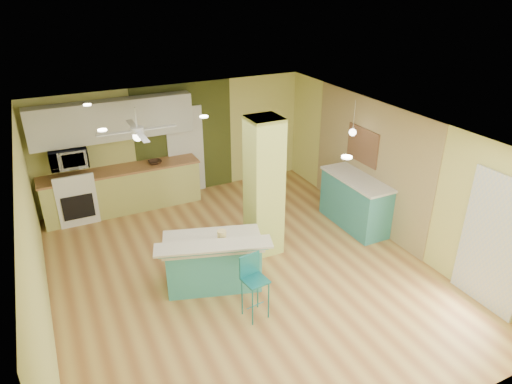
% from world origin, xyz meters
% --- Properties ---
extents(floor, '(6.00, 7.00, 0.01)m').
position_xyz_m(floor, '(0.00, 0.00, -0.01)').
color(floor, '#A26838').
rests_on(floor, ground).
extents(ceiling, '(6.00, 7.00, 0.01)m').
position_xyz_m(ceiling, '(0.00, 0.00, 2.50)').
color(ceiling, white).
rests_on(ceiling, wall_back).
extents(wall_back, '(6.00, 0.01, 2.50)m').
position_xyz_m(wall_back, '(0.00, 3.50, 1.25)').
color(wall_back, '#DAD975').
rests_on(wall_back, floor).
extents(wall_front, '(6.00, 0.01, 2.50)m').
position_xyz_m(wall_front, '(0.00, -3.50, 1.25)').
color(wall_front, '#DAD975').
rests_on(wall_front, floor).
extents(wall_left, '(0.01, 7.00, 2.50)m').
position_xyz_m(wall_left, '(-3.00, 0.00, 1.25)').
color(wall_left, '#DAD975').
rests_on(wall_left, floor).
extents(wall_right, '(0.01, 7.00, 2.50)m').
position_xyz_m(wall_right, '(3.00, 0.00, 1.25)').
color(wall_right, '#DAD975').
rests_on(wall_right, floor).
extents(wood_panel, '(0.02, 3.40, 2.50)m').
position_xyz_m(wood_panel, '(2.99, 0.60, 1.25)').
color(wood_panel, '#998257').
rests_on(wood_panel, floor).
extents(olive_accent, '(2.20, 0.02, 2.50)m').
position_xyz_m(olive_accent, '(0.20, 3.49, 1.25)').
color(olive_accent, '#42491D').
rests_on(olive_accent, floor).
extents(interior_door, '(0.82, 0.05, 2.00)m').
position_xyz_m(interior_door, '(0.20, 3.46, 1.00)').
color(interior_door, white).
rests_on(interior_door, floor).
extents(french_door, '(0.04, 1.08, 2.10)m').
position_xyz_m(french_door, '(2.97, -2.30, 1.05)').
color(french_door, white).
rests_on(french_door, floor).
extents(column, '(0.55, 0.55, 2.50)m').
position_xyz_m(column, '(0.65, 0.50, 1.25)').
color(column, '#BCC75C').
rests_on(column, floor).
extents(kitchen_run, '(3.25, 0.63, 0.94)m').
position_xyz_m(kitchen_run, '(-1.30, 3.20, 0.47)').
color(kitchen_run, '#C5C667').
rests_on(kitchen_run, floor).
extents(stove, '(0.76, 0.66, 1.08)m').
position_xyz_m(stove, '(-2.25, 3.19, 0.46)').
color(stove, white).
rests_on(stove, floor).
extents(upper_cabinets, '(3.20, 0.34, 0.80)m').
position_xyz_m(upper_cabinets, '(-1.30, 3.32, 1.95)').
color(upper_cabinets, silver).
rests_on(upper_cabinets, wall_back).
extents(microwave, '(0.70, 0.48, 0.39)m').
position_xyz_m(microwave, '(-2.25, 3.20, 1.35)').
color(microwave, white).
rests_on(microwave, wall_back).
extents(ceiling_fan, '(1.41, 1.41, 0.61)m').
position_xyz_m(ceiling_fan, '(-1.10, 2.00, 2.08)').
color(ceiling_fan, silver).
rests_on(ceiling_fan, ceiling).
extents(pendant_lamp, '(0.14, 0.14, 0.69)m').
position_xyz_m(pendant_lamp, '(2.65, 0.75, 1.88)').
color(pendant_lamp, silver).
rests_on(pendant_lamp, ceiling).
extents(wall_decor, '(0.03, 0.90, 0.70)m').
position_xyz_m(wall_decor, '(2.96, 0.80, 1.55)').
color(wall_decor, brown).
rests_on(wall_decor, wood_panel).
extents(peninsula, '(1.85, 1.38, 0.94)m').
position_xyz_m(peninsula, '(-0.54, -0.07, 0.43)').
color(peninsula, teal).
rests_on(peninsula, floor).
extents(bar_stool, '(0.37, 0.37, 1.00)m').
position_xyz_m(bar_stool, '(-0.29, -1.01, 0.67)').
color(bar_stool, teal).
rests_on(bar_stool, floor).
extents(side_counter, '(0.68, 1.60, 1.03)m').
position_xyz_m(side_counter, '(2.70, 0.51, 0.52)').
color(side_counter, teal).
rests_on(side_counter, floor).
extents(fruit_bowl, '(0.29, 0.29, 0.07)m').
position_xyz_m(fruit_bowl, '(-0.58, 3.16, 0.97)').
color(fruit_bowl, '#342015').
rests_on(fruit_bowl, kitchen_run).
extents(canister, '(0.14, 0.14, 0.19)m').
position_xyz_m(canister, '(-0.41, -0.15, 0.91)').
color(canister, yellow).
rests_on(canister, peninsula).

